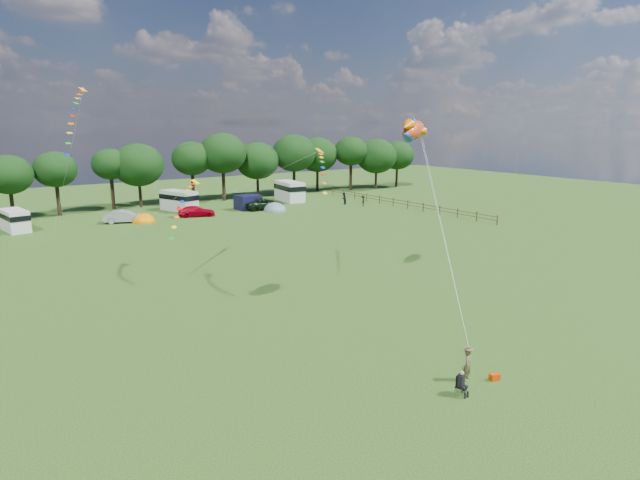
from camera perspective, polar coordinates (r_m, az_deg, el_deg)
ground_plane at (r=31.14m, az=8.48°, el=-9.84°), size 180.00×180.00×0.00m
tree_line at (r=80.17m, az=-16.24°, el=8.06°), size 102.98×10.98×10.27m
fence at (r=76.70m, az=8.57°, el=3.99°), size 0.12×33.12×1.20m
car_b at (r=68.10m, az=-20.14°, el=2.38°), size 4.68×3.11×1.55m
car_c at (r=70.12m, az=-13.06°, el=3.00°), size 4.84×3.13×1.34m
car_d at (r=74.43m, az=-6.02°, el=3.87°), size 5.87×2.83×1.57m
campervan_b at (r=67.89m, az=-29.78°, el=1.90°), size 2.77×5.10×2.38m
campervan_c at (r=75.30m, az=-14.81°, el=4.15°), size 3.99×6.02×2.72m
campervan_d at (r=82.24m, az=-3.27°, el=5.30°), size 3.30×6.36×2.98m
tent_orange at (r=67.75m, az=-18.27°, el=1.82°), size 2.83×3.10×2.22m
tent_greyblue at (r=72.83m, az=-4.81°, el=3.10°), size 3.14×3.44×2.34m
awning_navy at (r=74.70m, az=-7.69°, el=4.02°), size 3.35×2.80×1.97m
kite_flyer at (r=26.31m, az=15.50°, el=-12.69°), size 0.65×0.57×1.51m
camp_chair at (r=24.94m, az=14.80°, el=-14.29°), size 0.58×0.60×1.14m
kite_bag at (r=26.87m, az=18.13°, el=-13.72°), size 0.52×0.42×0.32m
fish_kite at (r=37.21m, az=9.81°, el=11.44°), size 3.57×2.47×1.90m
streamer_kite_a at (r=52.19m, az=-24.58°, el=12.51°), size 3.37×5.59×5.77m
streamer_kite_b at (r=43.02m, az=-14.13°, el=4.26°), size 4.36×4.73×3.82m
streamer_kite_c at (r=38.47m, az=0.18°, el=8.24°), size 3.20×4.94×2.81m
walker_a at (r=78.52m, az=2.56°, el=4.45°), size 1.02×0.90×1.79m
walker_b at (r=77.18m, az=4.60°, el=4.20°), size 1.08×0.98×1.55m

